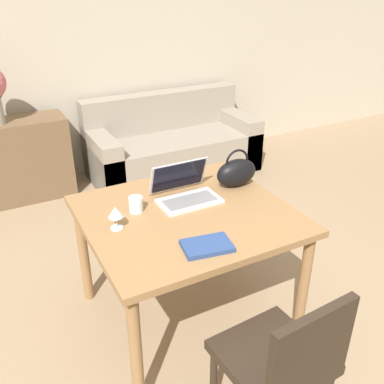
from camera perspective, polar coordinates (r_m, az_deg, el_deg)
The scene contains 11 objects.
ground_plane at distance 2.52m, azimuth 5.72°, elevation -23.50°, with size 14.00×14.00×0.00m, color #997F60.
wall_back at distance 4.49m, azimuth -16.32°, elevation 18.52°, with size 10.00×0.06×2.70m.
dining_table at distance 2.44m, azimuth -0.71°, elevation -4.52°, with size 1.13×1.04×0.75m.
chair at distance 2.01m, azimuth 12.20°, elevation -20.97°, with size 0.47×0.47×0.83m.
couch at distance 4.62m, azimuth -2.69°, elevation 6.10°, with size 1.76×0.79×0.82m.
sideboard at distance 4.32m, azimuth -23.91°, elevation 3.54°, with size 1.21×0.40×0.77m.
laptop at distance 2.52m, azimuth -1.05°, elevation 0.39°, with size 0.36×0.29×0.21m.
drinking_glass at distance 2.40m, azimuth -7.50°, elevation -1.65°, with size 0.08×0.08×0.09m.
wine_glass at distance 2.24m, azimuth -10.17°, elevation -2.79°, with size 0.08×0.08×0.13m.
handbag at distance 2.67m, azimuth 5.94°, elevation 2.65°, with size 0.27×0.14×0.24m.
book at distance 2.09m, azimuth 2.01°, elevation -7.18°, with size 0.26×0.20×0.02m.
Camera 1 is at (-0.95, -1.30, 1.95)m, focal length 40.00 mm.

